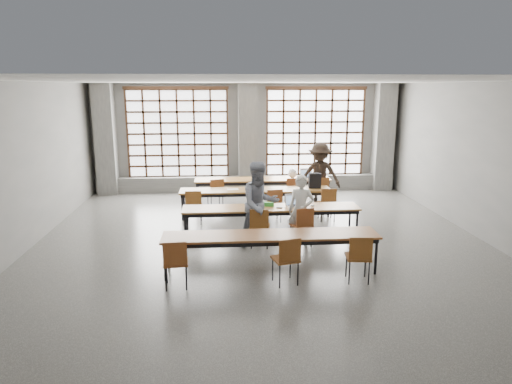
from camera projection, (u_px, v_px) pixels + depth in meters
floor at (262, 244)px, 10.06m from camera, size 11.00×11.00×0.00m
ceiling at (262, 81)px, 9.27m from camera, size 11.00×11.00×0.00m
wall_back at (247, 138)px, 15.01m from camera, size 10.00×0.00×10.00m
wall_front at (314, 264)px, 4.33m from camera, size 10.00×0.00×10.00m
wall_left at (18, 169)px, 9.29m from camera, size 0.00×11.00×11.00m
wall_right at (488, 163)px, 10.04m from camera, size 0.00×11.00×11.00m
column_left at (106, 140)px, 14.40m from camera, size 0.60×0.55×3.50m
column_mid at (248, 139)px, 14.74m from camera, size 0.60×0.55×3.50m
column_right at (383, 137)px, 15.08m from camera, size 0.60×0.55×3.50m
window_left at (178, 134)px, 14.73m from camera, size 3.32×0.12×3.00m
window_right at (315, 133)px, 15.07m from camera, size 3.32×0.12×3.00m
sill_ledge at (248, 183)px, 15.16m from camera, size 9.80×0.35×0.50m
desk_row_a at (263, 181)px, 13.50m from camera, size 4.00×0.70×0.73m
desk_row_b at (256, 192)px, 12.12m from camera, size 4.00×0.70×0.73m
desk_row_c at (271, 210)px, 10.34m from camera, size 4.00×0.70×0.73m
desk_row_d at (271, 238)px, 8.45m from camera, size 4.00×0.70×0.73m
chair_back_left at (216, 191)px, 12.82m from camera, size 0.53×0.53×0.88m
chair_back_mid at (293, 189)px, 12.98m from camera, size 0.44×0.45×0.88m
chair_back_right at (321, 189)px, 13.04m from camera, size 0.49×0.49×0.88m
chair_mid_left at (194, 203)px, 11.42m from camera, size 0.42×0.43×0.88m
chair_mid_centre at (274, 202)px, 11.57m from camera, size 0.48×0.48×0.88m
chair_mid_right at (327, 201)px, 11.67m from camera, size 0.43×0.43×0.88m
chair_front_left at (260, 224)px, 9.74m from camera, size 0.48×0.48×0.88m
chair_front_right at (303, 223)px, 9.81m from camera, size 0.51×0.51×0.88m
chair_near_left at (175, 259)px, 7.74m from camera, size 0.45×0.45×0.88m
chair_near_mid at (287, 256)px, 7.88m from camera, size 0.51×0.51×0.88m
chair_near_right at (359, 254)px, 7.98m from camera, size 0.46×0.47×0.88m
student_male at (301, 210)px, 9.88m from camera, size 0.65×0.53×1.55m
student_female at (260, 204)px, 9.77m from camera, size 1.09×0.96×1.85m
student_back at (320, 175)px, 13.08m from camera, size 1.35×1.05×1.84m
laptop_front at (294, 203)px, 10.46m from camera, size 0.42×0.38×0.26m
laptop_back at (307, 175)px, 13.68m from camera, size 0.39×0.34×0.26m
mouse at (313, 206)px, 10.37m from camera, size 0.11×0.09×0.04m
green_box at (268, 204)px, 10.39m from camera, size 0.26×0.13×0.09m
phone at (279, 208)px, 10.24m from camera, size 0.14×0.10×0.01m
paper_sheet_a at (233, 189)px, 12.11m from camera, size 0.32×0.25×0.00m
paper_sheet_c at (259, 189)px, 12.11m from camera, size 0.34×0.28×0.00m
backpack at (315, 181)px, 12.23m from camera, size 0.33×0.21×0.40m
plastic_bag at (293, 173)px, 13.57m from camera, size 0.26×0.21×0.29m
red_pouch at (176, 259)px, 7.82m from camera, size 0.20×0.08×0.06m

